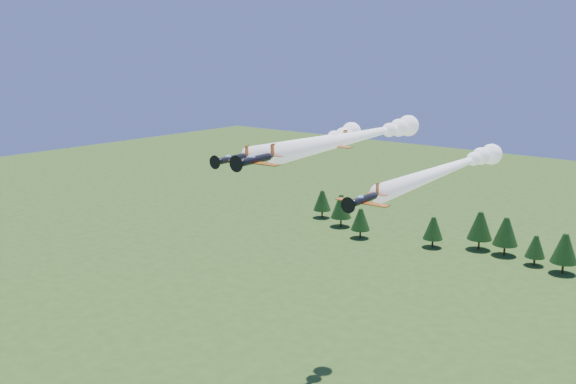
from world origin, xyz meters
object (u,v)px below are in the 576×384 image
Objects in this scene: plane_left at (318,141)px; plane_right at (453,167)px; plane_slot at (331,143)px; plane_lead at (365,135)px.

plane_left is 0.82× the size of plane_right.
plane_left is 18.95m from plane_slot.
plane_lead is at bearing -142.28° from plane_right.
plane_lead is 0.99× the size of plane_right.
plane_right is 21.36m from plane_slot.
plane_left is at bearing -173.52° from plane_right.
plane_slot reaches higher than plane_left.
plane_right is at bearing 5.19° from plane_left.
plane_lead is 6.18× the size of plane_slot.
plane_left is (-13.07, 5.20, -2.64)m from plane_lead.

